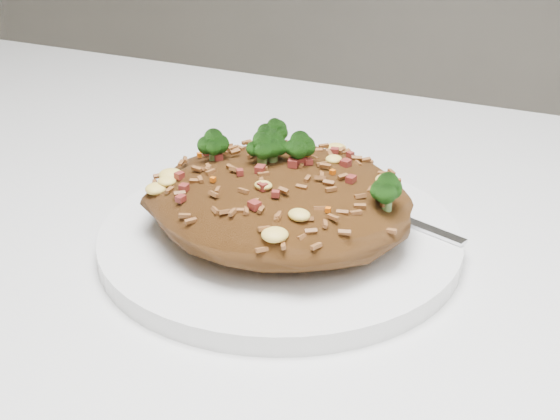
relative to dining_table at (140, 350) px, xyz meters
The scene contains 4 objects.
dining_table is the anchor object (origin of this frame).
plate 0.14m from the dining_table, 23.44° to the left, with size 0.25×0.25×0.01m, color white.
fried_rice 0.17m from the dining_table, 23.78° to the left, with size 0.18×0.17×0.07m.
fork 0.21m from the dining_table, 32.53° to the left, with size 0.16×0.07×0.00m.
Camera 1 is at (0.29, -0.39, 1.02)m, focal length 50.00 mm.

